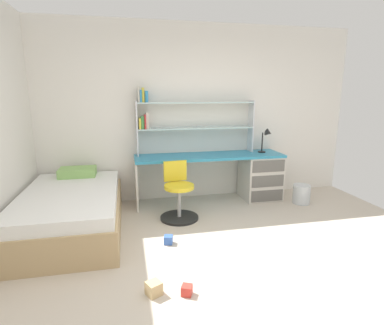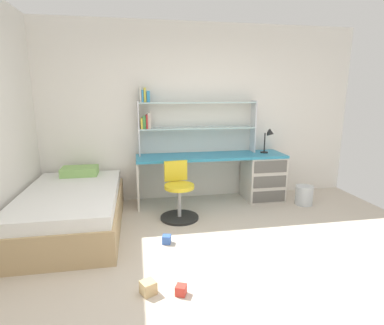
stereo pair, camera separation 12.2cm
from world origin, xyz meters
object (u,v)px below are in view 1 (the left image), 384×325
at_px(swivel_chair, 179,197).
at_px(toy_block_blue_0, 168,240).
at_px(desk_lamp, 267,137).
at_px(toy_block_red_2, 187,290).
at_px(bookshelf_hutch, 183,117).
at_px(desk, 247,173).
at_px(bed_platform, 71,211).
at_px(toy_block_natural_1, 154,288).
at_px(waste_bin, 301,194).

distance_m(swivel_chair, toy_block_blue_0, 0.79).
xyz_separation_m(desk_lamp, toy_block_blue_0, (-1.75, -1.26, -0.95)).
xyz_separation_m(swivel_chair, toy_block_red_2, (-0.21, -1.65, -0.26)).
height_order(bookshelf_hutch, toy_block_blue_0, bookshelf_hutch).
xyz_separation_m(bookshelf_hutch, toy_block_red_2, (-0.41, -2.37, -1.28)).
distance_m(bookshelf_hutch, swivel_chair, 1.27).
relative_size(desk, bed_platform, 1.17).
bearing_deg(desk_lamp, toy_block_red_2, -128.14).
relative_size(toy_block_blue_0, toy_block_natural_1, 0.81).
height_order(desk_lamp, toy_block_red_2, desk_lamp).
relative_size(desk, toy_block_red_2, 26.54).
bearing_deg(bookshelf_hutch, bed_platform, -151.56).
xyz_separation_m(waste_bin, toy_block_red_2, (-2.17, -1.82, -0.10)).
distance_m(bed_platform, toy_block_blue_0, 1.28).
bearing_deg(waste_bin, toy_block_natural_1, -144.27).
distance_m(desk_lamp, swivel_chair, 1.76).
relative_size(bookshelf_hutch, toy_block_red_2, 21.21).
xyz_separation_m(desk, toy_block_red_2, (-1.42, -2.20, -0.38)).
bearing_deg(waste_bin, desk, 152.91).
bearing_deg(bookshelf_hutch, swivel_chair, -105.54).
relative_size(waste_bin, toy_block_red_2, 3.40).
xyz_separation_m(desk, bed_platform, (-2.57, -0.68, -0.16)).
distance_m(swivel_chair, waste_bin, 1.97).
bearing_deg(waste_bin, bookshelf_hutch, 162.52).
xyz_separation_m(desk, waste_bin, (0.75, -0.38, -0.28)).
xyz_separation_m(desk, toy_block_blue_0, (-1.45, -1.27, -0.37)).
bearing_deg(toy_block_red_2, bed_platform, 126.86).
bearing_deg(toy_block_red_2, toy_block_blue_0, 91.76).
xyz_separation_m(desk, bookshelf_hutch, (-1.01, 0.17, 0.90)).
height_order(waste_bin, toy_block_red_2, waste_bin).
height_order(desk, bed_platform, desk).
distance_m(desk, toy_block_natural_1, 2.75).
relative_size(waste_bin, toy_block_natural_1, 2.51).
height_order(bookshelf_hutch, toy_block_natural_1, bookshelf_hutch).
bearing_deg(desk_lamp, bed_platform, -166.89).
distance_m(toy_block_blue_0, toy_block_red_2, 0.94).
xyz_separation_m(bookshelf_hutch, waste_bin, (1.76, -0.55, -1.17)).
relative_size(swivel_chair, toy_block_red_2, 8.95).
xyz_separation_m(toy_block_natural_1, toy_block_red_2, (0.27, -0.06, -0.02)).
bearing_deg(desk_lamp, desk, 178.81).
height_order(desk_lamp, bed_platform, desk_lamp).
height_order(bed_platform, toy_block_red_2, bed_platform).
relative_size(desk_lamp, bed_platform, 0.20).
height_order(toy_block_blue_0, toy_block_natural_1, toy_block_natural_1).
relative_size(bookshelf_hutch, bed_platform, 0.93).
relative_size(desk, waste_bin, 7.82).
height_order(toy_block_blue_0, toy_block_red_2, toy_block_blue_0).
height_order(swivel_chair, toy_block_natural_1, swivel_chair).
relative_size(bookshelf_hutch, desk_lamp, 4.76).
height_order(bookshelf_hutch, swivel_chair, bookshelf_hutch).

